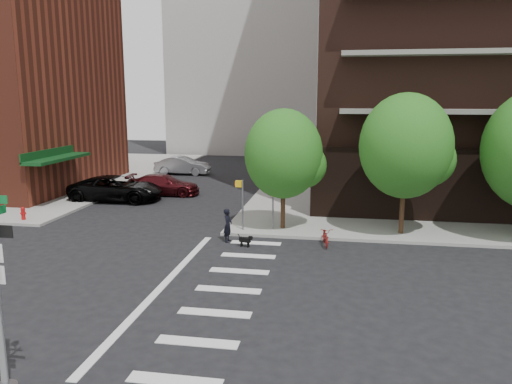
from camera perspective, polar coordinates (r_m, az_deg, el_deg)
name	(u,v)px	position (r m, az deg, el deg)	size (l,w,h in m)	color
ground	(150,285)	(19.36, -12.01, -10.33)	(120.00, 120.00, 0.00)	black
crosswalk	(207,288)	(18.69, -5.59, -10.91)	(3.85, 13.00, 0.01)	silver
tree_a	(283,154)	(25.55, 3.16, 4.37)	(4.00, 4.00, 5.90)	#301E11
tree_b	(406,146)	(25.53, 16.73, 5.06)	(4.50, 4.50, 6.65)	#301E11
pedestrian_signal	(249,197)	(25.57, -0.79, -0.58)	(2.18, 0.67, 2.60)	slate
fire_hydrant	(23,213)	(30.72, -25.07, -2.16)	(0.24, 0.24, 0.73)	#A50C0C
parked_car_black	(116,188)	(34.77, -15.67, 0.39)	(6.15, 2.83, 1.71)	black
parked_car_maroon	(164,185)	(36.14, -10.51, 0.82)	(5.10, 2.07, 1.48)	#450E13
parked_car_silver	(183,166)	(45.54, -8.38, 3.01)	(4.91, 1.71, 1.62)	#9A9CA2
scooter	(326,236)	(23.86, 7.96, -4.99)	(0.59, 1.70, 0.89)	maroon
dog_walker	(228,225)	(24.11, -3.24, -3.83)	(0.39, 0.59, 1.63)	black
dog	(246,240)	(23.37, -1.20, -5.48)	(0.66, 0.34, 0.55)	black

